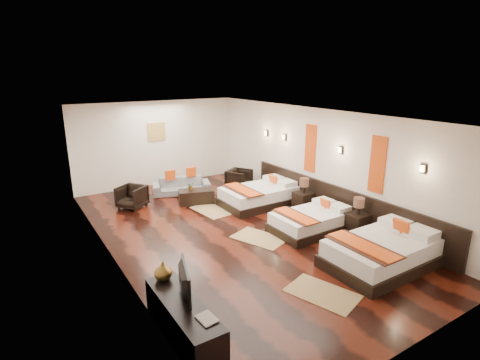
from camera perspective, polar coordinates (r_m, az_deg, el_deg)
floor at (r=9.21m, az=-1.38°, el=-7.77°), size 5.50×9.50×0.01m
ceiling at (r=8.47m, az=-1.51°, el=9.80°), size 5.50×9.50×0.01m
back_wall at (r=12.94m, az=-12.40°, el=5.39°), size 5.50×0.01×2.80m
left_wall at (r=7.76m, az=-19.14°, el=-2.31°), size 0.01×9.50×2.80m
right_wall at (r=10.38m, az=11.69°, el=2.81°), size 0.01×9.50×2.80m
headboard_panel at (r=10.08m, az=14.36°, el=-3.39°), size 0.08×6.60×0.90m
bed_near at (r=8.12m, az=20.76°, el=-10.05°), size 2.27×1.43×0.87m
bed_mid at (r=9.35m, az=10.78°, el=-6.05°), size 1.91×1.20×0.73m
bed_far at (r=10.92m, az=3.01°, el=-2.31°), size 2.16×1.36×0.82m
nightstand_a at (r=9.38m, az=17.26°, el=-5.99°), size 0.46×0.46×0.91m
nightstand_b at (r=10.59m, az=9.55°, el=-2.86°), size 0.47×0.47×0.93m
jute_mat_near at (r=7.02m, az=12.31°, el=-16.35°), size 1.08×1.37×0.01m
jute_mat_mid at (r=8.87m, az=2.93°, el=-8.73°), size 1.13×1.39×0.01m
jute_mat_far at (r=10.56m, az=-4.22°, el=-4.57°), size 0.89×1.28×0.01m
tv_console at (r=5.90m, az=-8.50°, el=-20.00°), size 0.50×1.80×0.55m
tv at (r=5.77m, az=-9.01°, el=-14.83°), size 0.35×0.82×0.47m
book at (r=5.33m, az=-6.09°, el=-20.51°), size 0.25×0.31×0.03m
figurine at (r=6.25m, az=-11.53°, el=-13.26°), size 0.33×0.33×0.30m
sofa at (r=12.02m, az=-8.83°, el=-0.86°), size 1.88×1.20×0.51m
armchair_left at (r=11.08m, az=-16.00°, el=-2.46°), size 0.97×0.96×0.64m
armchair_right at (r=12.32m, az=-0.12°, el=0.11°), size 0.96×0.97×0.65m
coffee_table at (r=11.13m, az=-6.62°, el=-2.48°), size 1.11×0.79×0.40m
table_plant at (r=11.03m, az=-7.47°, el=-0.93°), size 0.25×0.23×0.24m
orange_panel_a at (r=9.07m, az=20.01°, el=2.20°), size 0.04×0.40×1.30m
orange_panel_b at (r=10.52m, az=10.57°, el=4.72°), size 0.04×0.40×1.30m
sconce_near at (r=8.42m, az=25.87°, el=1.56°), size 0.07×0.12×0.18m
sconce_mid at (r=9.71m, az=14.91°, el=4.41°), size 0.07×0.12×0.18m
sconce_far at (r=11.29m, az=6.72°, el=6.43°), size 0.07×0.12×0.18m
sconce_lounge at (r=11.99m, az=3.99°, el=7.07°), size 0.07×0.12×0.18m
gold_artwork at (r=12.86m, az=-12.48°, el=7.13°), size 0.60×0.04×0.60m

